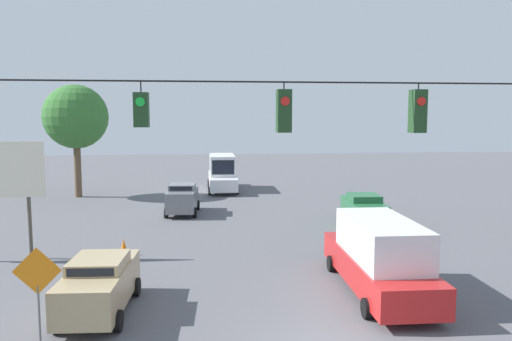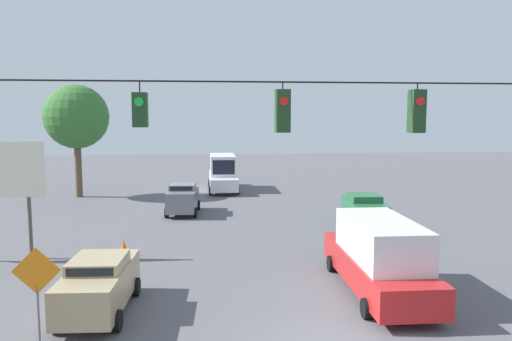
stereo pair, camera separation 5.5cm
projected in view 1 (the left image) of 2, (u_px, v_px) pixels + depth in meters
name	position (u px, v px, depth m)	size (l,w,h in m)	color
overhead_signal_span	(353.00, 171.00, 11.74)	(19.40, 0.38, 7.93)	#939399
sedan_green_oncoming_far	(364.00, 209.00, 28.53)	(2.27, 4.46, 1.82)	#236038
box_truck_white_withflow_deep	(222.00, 173.00, 42.39)	(2.46, 7.33, 2.99)	silver
sedan_grey_withflow_far	(183.00, 198.00, 32.08)	(2.19, 4.17, 1.94)	slate
box_truck_red_crossing_near	(379.00, 256.00, 17.72)	(2.60, 7.39, 2.68)	red
sedan_tan_parked_shoulder	(100.00, 284.00, 15.90)	(2.18, 4.59, 1.82)	tan
traffic_cone_nearest	(93.00, 299.00, 16.18)	(0.41, 0.41, 0.74)	orange
traffic_cone_second	(105.00, 278.00, 18.26)	(0.41, 0.41, 0.74)	orange
traffic_cone_third	(111.00, 261.00, 20.40)	(0.41, 0.41, 0.74)	orange
traffic_cone_fourth	(124.00, 247.00, 22.55)	(0.41, 0.41, 0.74)	orange
work_zone_sign	(37.00, 279.00, 13.19)	(1.27, 0.06, 2.84)	slate
tree_horizon_left	(76.00, 117.00, 38.18)	(4.90, 4.90, 8.68)	brown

